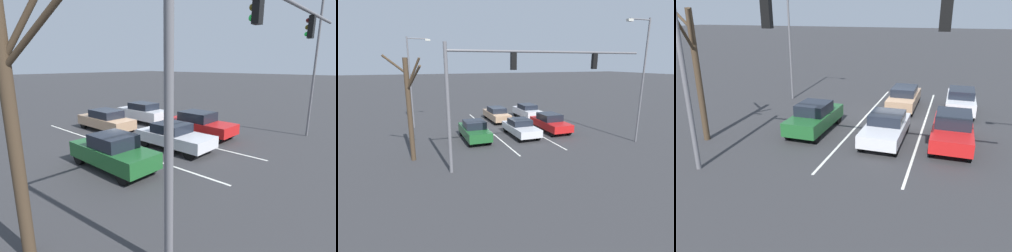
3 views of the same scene
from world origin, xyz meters
The scene contains 12 objects.
ground_plane centered at (0.00, 0.00, 0.00)m, with size 240.00×240.00×0.00m, color #333335.
lane_stripe_left_divider centered at (-1.81, 1.66, 0.01)m, with size 0.12×15.31×0.01m, color silver.
lane_stripe_center_divider centered at (1.81, 1.66, 0.01)m, with size 0.12×15.31×0.01m, color silver.
car_red_leftlane_front centered at (-3.38, 4.12, 0.81)m, with size 1.88×4.69×1.58m.
car_silver_midlane_front centered at (-0.20, 4.71, 0.74)m, with size 1.86×4.37×1.43m.
car_darkgreen_rightlane_front centered at (3.77, 4.52, 0.80)m, with size 1.78×4.41×1.60m.
car_white_leftlane_second centered at (-3.74, -1.67, 0.82)m, with size 1.74×4.31×1.59m.
car_tan_midlane_second centered at (-0.13, -1.58, 0.76)m, with size 1.72×4.65×1.49m.
traffic_signal_gantry centered at (2.67, 10.30, 5.33)m, with size 12.83×0.37×7.15m.
street_lamp_right_shoulder centered at (8.01, -1.49, 4.81)m, with size 2.08×0.24×8.34m.
street_lamp_left_shoulder centered at (-7.86, 9.41, 5.25)m, with size 2.13×0.24×9.19m.
bare_tree_near centered at (8.50, 7.56, 3.56)m, with size 2.14×1.80×6.57m.
Camera 2 is at (8.48, 24.44, 6.14)m, focal length 28.00 mm.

